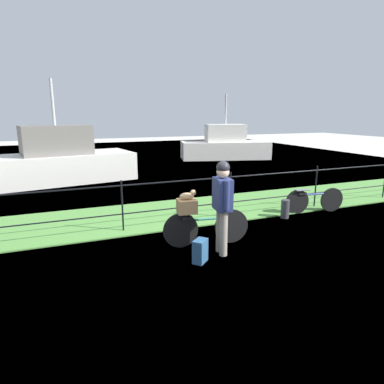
{
  "coord_description": "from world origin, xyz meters",
  "views": [
    {
      "loc": [
        -2.48,
        -4.69,
        2.47
      ],
      "look_at": [
        0.03,
        1.5,
        0.9
      ],
      "focal_mm": 31.42,
      "sensor_mm": 36.0,
      "label": 1
    }
  ],
  "objects_px": {
    "mooring_bollard": "(285,209)",
    "cyclist_person": "(222,200)",
    "moored_boat_near": "(58,161)",
    "moored_boat_far": "(225,146)",
    "terrier_dog": "(188,195)",
    "bicycle_main": "(206,227)",
    "wooden_crate": "(187,206)",
    "bicycle_parked": "(314,200)",
    "backpack_on_paving": "(200,251)"
  },
  "relations": [
    {
      "from": "mooring_bollard",
      "to": "cyclist_person",
      "type": "bearing_deg",
      "value": -151.21
    },
    {
      "from": "mooring_bollard",
      "to": "moored_boat_near",
      "type": "height_order",
      "value": "moored_boat_near"
    },
    {
      "from": "cyclist_person",
      "to": "moored_boat_far",
      "type": "distance_m",
      "value": 13.1
    },
    {
      "from": "terrier_dog",
      "to": "moored_boat_near",
      "type": "relative_size",
      "value": 0.06
    },
    {
      "from": "bicycle_main",
      "to": "moored_boat_near",
      "type": "xyz_separation_m",
      "value": [
        -2.49,
        7.62,
        0.4
      ]
    },
    {
      "from": "moored_boat_far",
      "to": "wooden_crate",
      "type": "bearing_deg",
      "value": -120.62
    },
    {
      "from": "mooring_bollard",
      "to": "moored_boat_far",
      "type": "distance_m",
      "value": 10.95
    },
    {
      "from": "mooring_bollard",
      "to": "moored_boat_far",
      "type": "height_order",
      "value": "moored_boat_far"
    },
    {
      "from": "terrier_dog",
      "to": "mooring_bollard",
      "type": "distance_m",
      "value": 3.02
    },
    {
      "from": "terrier_dog",
      "to": "bicycle_parked",
      "type": "xyz_separation_m",
      "value": [
        3.77,
        0.89,
        -0.67
      ]
    },
    {
      "from": "terrier_dog",
      "to": "cyclist_person",
      "type": "bearing_deg",
      "value": -49.57
    },
    {
      "from": "terrier_dog",
      "to": "backpack_on_paving",
      "type": "distance_m",
      "value": 1.08
    },
    {
      "from": "bicycle_main",
      "to": "terrier_dog",
      "type": "relative_size",
      "value": 5.16
    },
    {
      "from": "cyclist_person",
      "to": "moored_boat_far",
      "type": "bearing_deg",
      "value": 62.3
    },
    {
      "from": "terrier_dog",
      "to": "bicycle_parked",
      "type": "height_order",
      "value": "terrier_dog"
    },
    {
      "from": "terrier_dog",
      "to": "mooring_bollard",
      "type": "xyz_separation_m",
      "value": [
        2.81,
        0.79,
        -0.77
      ]
    },
    {
      "from": "moored_boat_near",
      "to": "mooring_bollard",
      "type": "bearing_deg",
      "value": -53.78
    },
    {
      "from": "bicycle_main",
      "to": "terrier_dog",
      "type": "bearing_deg",
      "value": 171.93
    },
    {
      "from": "bicycle_main",
      "to": "mooring_bollard",
      "type": "relative_size",
      "value": 3.69
    },
    {
      "from": "backpack_on_paving",
      "to": "mooring_bollard",
      "type": "distance_m",
      "value": 3.25
    },
    {
      "from": "terrier_dog",
      "to": "moored_boat_far",
      "type": "xyz_separation_m",
      "value": [
        6.53,
        11.07,
        -0.3
      ]
    },
    {
      "from": "terrier_dog",
      "to": "wooden_crate",
      "type": "bearing_deg",
      "value": 171.93
    },
    {
      "from": "backpack_on_paving",
      "to": "terrier_dog",
      "type": "bearing_deg",
      "value": -137.93
    },
    {
      "from": "backpack_on_paving",
      "to": "bicycle_parked",
      "type": "relative_size",
      "value": 0.25
    },
    {
      "from": "terrier_dog",
      "to": "backpack_on_paving",
      "type": "relative_size",
      "value": 0.81
    },
    {
      "from": "mooring_bollard",
      "to": "bicycle_parked",
      "type": "relative_size",
      "value": 0.29
    },
    {
      "from": "bicycle_main",
      "to": "wooden_crate",
      "type": "relative_size",
      "value": 4.77
    },
    {
      "from": "wooden_crate",
      "to": "bicycle_parked",
      "type": "height_order",
      "value": "wooden_crate"
    },
    {
      "from": "terrier_dog",
      "to": "mooring_bollard",
      "type": "bearing_deg",
      "value": 15.63
    },
    {
      "from": "terrier_dog",
      "to": "moored_boat_near",
      "type": "distance_m",
      "value": 7.87
    },
    {
      "from": "wooden_crate",
      "to": "backpack_on_paving",
      "type": "height_order",
      "value": "wooden_crate"
    },
    {
      "from": "wooden_crate",
      "to": "bicycle_main",
      "type": "bearing_deg",
      "value": -8.07
    },
    {
      "from": "terrier_dog",
      "to": "cyclist_person",
      "type": "relative_size",
      "value": 0.19
    },
    {
      "from": "cyclist_person",
      "to": "bicycle_parked",
      "type": "height_order",
      "value": "cyclist_person"
    },
    {
      "from": "wooden_crate",
      "to": "moored_boat_far",
      "type": "xyz_separation_m",
      "value": [
        6.55,
        11.07,
        -0.1
      ]
    },
    {
      "from": "moored_boat_near",
      "to": "moored_boat_far",
      "type": "height_order",
      "value": "moored_boat_near"
    },
    {
      "from": "moored_boat_near",
      "to": "bicycle_parked",
      "type": "bearing_deg",
      "value": -48.42
    },
    {
      "from": "terrier_dog",
      "to": "cyclist_person",
      "type": "height_order",
      "value": "cyclist_person"
    },
    {
      "from": "moored_boat_near",
      "to": "moored_boat_far",
      "type": "distance_m",
      "value": 9.36
    },
    {
      "from": "wooden_crate",
      "to": "moored_boat_far",
      "type": "relative_size",
      "value": 0.07
    },
    {
      "from": "bicycle_main",
      "to": "wooden_crate",
      "type": "xyz_separation_m",
      "value": [
        -0.36,
        0.05,
        0.44
      ]
    },
    {
      "from": "cyclist_person",
      "to": "mooring_bollard",
      "type": "height_order",
      "value": "cyclist_person"
    },
    {
      "from": "backpack_on_paving",
      "to": "mooring_bollard",
      "type": "relative_size",
      "value": 0.89
    },
    {
      "from": "terrier_dog",
      "to": "mooring_bollard",
      "type": "relative_size",
      "value": 0.71
    },
    {
      "from": "terrier_dog",
      "to": "backpack_on_paving",
      "type": "bearing_deg",
      "value": -95.08
    },
    {
      "from": "wooden_crate",
      "to": "cyclist_person",
      "type": "relative_size",
      "value": 0.21
    },
    {
      "from": "bicycle_parked",
      "to": "mooring_bollard",
      "type": "bearing_deg",
      "value": -173.85
    },
    {
      "from": "backpack_on_paving",
      "to": "moored_boat_far",
      "type": "bearing_deg",
      "value": -162.05
    },
    {
      "from": "mooring_bollard",
      "to": "bicycle_main",
      "type": "bearing_deg",
      "value": -161.36
    },
    {
      "from": "backpack_on_paving",
      "to": "moored_boat_near",
      "type": "xyz_separation_m",
      "value": [
        -2.09,
        8.29,
        0.55
      ]
    }
  ]
}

